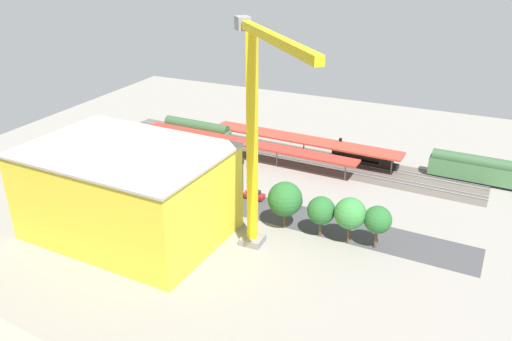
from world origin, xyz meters
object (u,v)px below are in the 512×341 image
parked_car_3 (221,187)px  street_tree_2 (99,167)px  box_truck_2 (196,186)px  street_tree_1 (122,171)px  box_truck_1 (210,188)px  parked_car_4 (190,179)px  box_truck_0 (205,191)px  parked_car_0 (325,208)px  street_tree_4 (378,220)px  locomotive (366,156)px  parked_car_1 (290,201)px  street_tree_3 (285,199)px  street_tree_5 (350,213)px  tower_crane (257,125)px  construction_building (128,192)px  platform_canopy_far (304,140)px  freight_coach_far (197,131)px  platform_canopy_near (245,143)px  parked_car_2 (254,195)px  passenger_coach (478,169)px  traffic_light (243,171)px  street_tree_0 (321,210)px

parked_car_3 → street_tree_2: street_tree_2 is taller
box_truck_2 → street_tree_1: street_tree_1 is taller
box_truck_1 → parked_car_4: bearing=-27.9°
box_truck_0 → street_tree_1: bearing=8.9°
parked_car_0 → street_tree_4: street_tree_4 is taller
locomotive → box_truck_0: bearing=51.3°
parked_car_4 → box_truck_0: bearing=141.1°
locomotive → parked_car_1: bearing=71.4°
street_tree_3 → street_tree_5: bearing=179.0°
tower_crane → street_tree_5: 22.72m
tower_crane → box_truck_1: size_ratio=3.61×
construction_building → box_truck_2: 18.68m
box_truck_1 → street_tree_1: (18.07, 4.61, 2.30)m
street_tree_5 → parked_car_0: bearing=-52.5°
tower_crane → parked_car_1: bearing=-86.8°
box_truck_2 → platform_canopy_far: bearing=-115.5°
street_tree_5 → platform_canopy_far: bearing=-58.9°
parked_car_1 → street_tree_1: bearing=13.1°
freight_coach_far → street_tree_1: size_ratio=3.06×
platform_canopy_near → parked_car_3: bearing=98.2°
parked_car_2 → tower_crane: size_ratio=0.12×
tower_crane → street_tree_2: tower_crane is taller
passenger_coach → parked_car_0: (25.48, 25.51, -2.48)m
parked_car_4 → street_tree_4: street_tree_4 is taller
tower_crane → platform_canopy_far: bearing=-80.7°
box_truck_0 → platform_canopy_far: bearing=-109.4°
parked_car_4 → street_tree_4: 42.56m
street_tree_3 → traffic_light: 16.71m
parked_car_2 → street_tree_3: bearing=140.7°
platform_canopy_far → passenger_coach: (-38.34, -1.73, -1.03)m
street_tree_4 → freight_coach_far: bearing=-29.3°
platform_canopy_far → parked_car_3: bearing=68.9°
street_tree_3 → box_truck_2: bearing=-13.4°
parked_car_3 → box_truck_1: bearing=75.9°
parked_car_4 → tower_crane: 36.63m
box_truck_2 → street_tree_2: (19.97, 5.47, 2.67)m
passenger_coach → parked_car_2: size_ratio=4.52×
parked_car_1 → parked_car_4: size_ratio=1.10×
platform_canopy_near → parked_car_2: 20.38m
locomotive → tower_crane: 48.44m
freight_coach_far → street_tree_1: freight_coach_far is taller
box_truck_0 → traffic_light: size_ratio=1.42×
freight_coach_far → box_truck_2: (-14.20, 24.37, -1.50)m
street_tree_4 → street_tree_0: bearing=1.9°
platform_canopy_far → construction_building: (16.10, 45.11, 3.43)m
street_tree_0 → passenger_coach: bearing=-124.4°
platform_canopy_far → parked_car_0: size_ratio=10.38×
street_tree_3 → tower_crane: bearing=81.3°
locomotive → parked_car_2: bearing=58.6°
parked_car_0 → street_tree_3: bearing=62.2°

